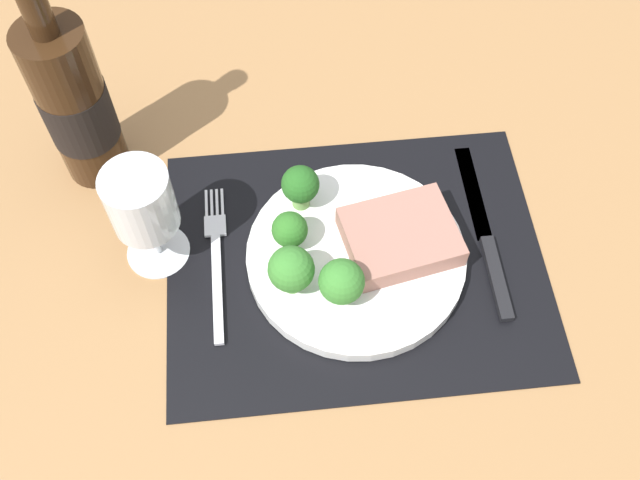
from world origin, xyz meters
The scene contains 12 objects.
ground_plane centered at (0.00, 0.00, -1.50)cm, with size 140.00×110.00×3.00cm, color #996D42.
placemat centered at (0.00, 0.00, 0.15)cm, with size 40.82×32.23×0.30cm, color black.
plate centered at (0.00, 0.00, 1.10)cm, with size 23.57×23.57×1.60cm, color white.
steak centered at (4.76, 0.72, 3.22)cm, with size 11.50×9.31×2.64cm, color #9E6B5B.
broccoli_center centered at (-2.26, -5.12, 5.22)cm, with size 4.69×4.69×5.77cm.
broccoli_back_left centered at (-6.88, 1.78, 4.77)cm, with size 3.83×3.83×4.87cm.
broccoli_front_edge centered at (-5.29, 6.91, 5.32)cm, with size 4.14×4.14×5.74cm.
broccoli_near_steak centered at (-7.12, -3.28, 5.33)cm, with size 4.78×4.78×5.96cm.
fork centered at (-15.02, 1.42, 0.55)cm, with size 2.40×19.20×0.50cm.
knife centered at (14.62, 0.53, 0.60)cm, with size 1.80×23.00×0.80cm.
wine_bottle centered at (-28.37, 16.30, 10.53)cm, with size 7.44×7.44×28.66cm.
wine_glass centered at (-21.33, 3.40, 8.94)cm, with size 6.87×6.87×13.50cm.
Camera 1 is at (-7.92, -39.16, 69.91)cm, focal length 41.47 mm.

